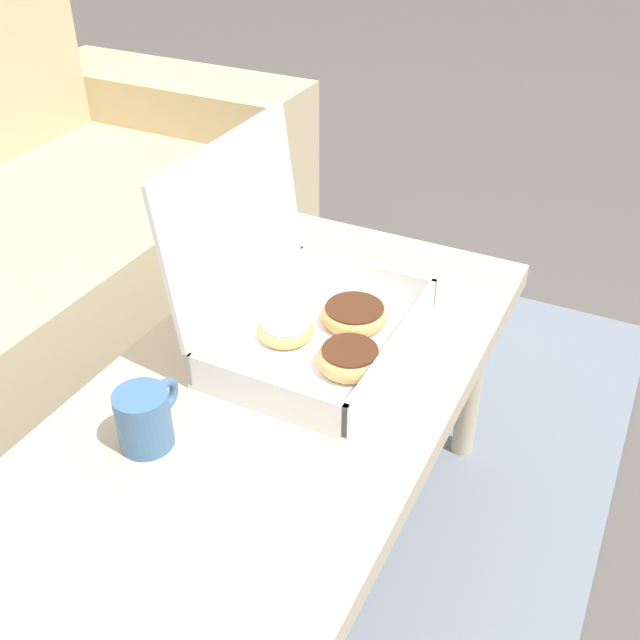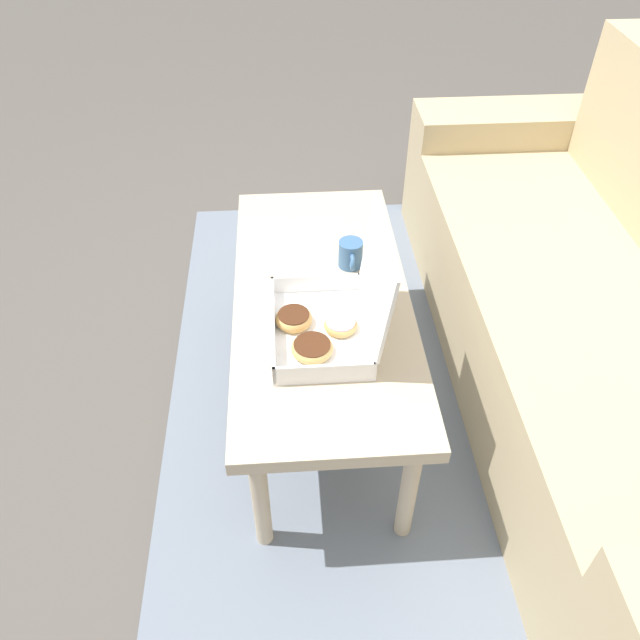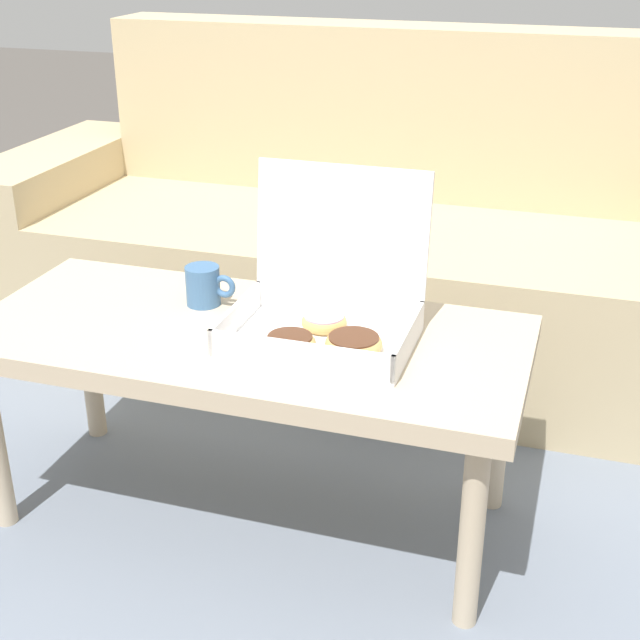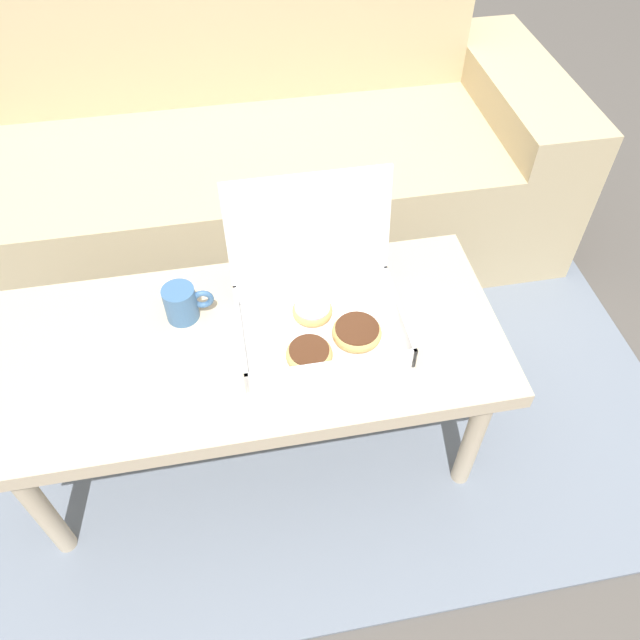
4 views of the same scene
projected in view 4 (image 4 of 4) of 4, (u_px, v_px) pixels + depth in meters
The scene contains 6 objects.
ground_plane at pixel (258, 418), 1.71m from camera, with size 12.00×12.00×0.00m, color #514C47.
area_rug at pixel (246, 334), 1.90m from camera, with size 2.24×1.75×0.01m, color slate.
couch at pixel (222, 160), 1.99m from camera, with size 2.12×0.77×0.89m.
coffee_table at pixel (249, 354), 1.36m from camera, with size 1.08×0.49×0.44m.
pastry_box at pixel (320, 309), 1.30m from camera, with size 0.34×0.28×0.31m.
coffee_mug at pixel (181, 303), 1.33m from camera, with size 0.11×0.07×0.08m.
Camera 4 is at (0.00, -0.94, 1.46)m, focal length 35.00 mm.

